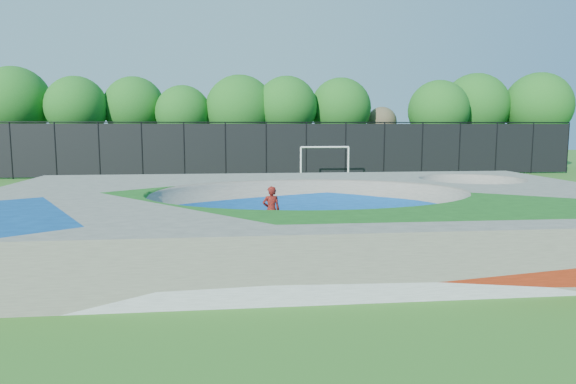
% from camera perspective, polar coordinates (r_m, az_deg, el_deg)
% --- Properties ---
extents(ground, '(120.00, 120.00, 0.00)m').
position_cam_1_polar(ground, '(17.68, 2.31, -4.75)').
color(ground, '#2A651C').
rests_on(ground, ground).
extents(skate_deck, '(22.00, 14.00, 1.50)m').
position_cam_1_polar(skate_deck, '(17.54, 2.32, -2.35)').
color(skate_deck, gray).
rests_on(skate_deck, ground).
extents(skater, '(0.64, 0.44, 1.66)m').
position_cam_1_polar(skater, '(17.62, -1.87, -2.03)').
color(skater, red).
rests_on(skater, ground).
extents(skateboard, '(0.81, 0.37, 0.05)m').
position_cam_1_polar(skateboard, '(17.77, -1.86, -4.60)').
color(skateboard, black).
rests_on(skateboard, ground).
extents(soccer_goal, '(3.51, 0.12, 2.32)m').
position_cam_1_polar(soccer_goal, '(36.19, 4.11, 3.98)').
color(soccer_goal, white).
rests_on(soccer_goal, ground).
extents(fence, '(48.09, 0.09, 4.04)m').
position_cam_1_polar(fence, '(38.22, -2.43, 4.89)').
color(fence, black).
rests_on(fence, ground).
extents(treeline, '(53.59, 7.22, 8.43)m').
position_cam_1_polar(treeline, '(43.28, -1.02, 9.29)').
color(treeline, '#453122').
rests_on(treeline, ground).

